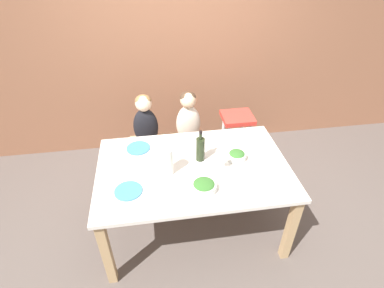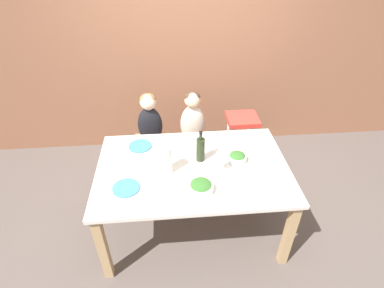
% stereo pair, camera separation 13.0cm
% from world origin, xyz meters
% --- Properties ---
extents(ground_plane, '(14.00, 14.00, 0.00)m').
position_xyz_m(ground_plane, '(0.00, 0.00, 0.00)').
color(ground_plane, '#564C47').
extents(wall_back, '(10.00, 0.06, 2.70)m').
position_xyz_m(wall_back, '(0.00, 1.49, 1.35)').
color(wall_back, '#8E5B42').
rests_on(wall_back, ground_plane).
extents(dining_table, '(1.62, 1.04, 0.76)m').
position_xyz_m(dining_table, '(0.00, 0.00, 0.67)').
color(dining_table, silver).
rests_on(dining_table, ground_plane).
extents(chair_far_left, '(0.39, 0.36, 0.48)m').
position_xyz_m(chair_far_left, '(-0.39, 0.78, 0.40)').
color(chair_far_left, silver).
rests_on(chair_far_left, ground_plane).
extents(chair_far_center, '(0.39, 0.36, 0.48)m').
position_xyz_m(chair_far_center, '(0.07, 0.78, 0.40)').
color(chair_far_center, silver).
rests_on(chair_far_center, ground_plane).
extents(chair_right_highchair, '(0.33, 0.31, 0.75)m').
position_xyz_m(chair_right_highchair, '(0.61, 0.78, 0.57)').
color(chair_right_highchair, silver).
rests_on(chair_right_highchair, ground_plane).
extents(person_child_left, '(0.26, 0.17, 0.58)m').
position_xyz_m(person_child_left, '(-0.39, 0.78, 0.79)').
color(person_child_left, black).
rests_on(person_child_left, chair_far_left).
extents(person_child_center, '(0.26, 0.17, 0.58)m').
position_xyz_m(person_child_center, '(0.07, 0.78, 0.79)').
color(person_child_center, beige).
rests_on(person_child_center, chair_far_center).
extents(wine_bottle, '(0.07, 0.07, 0.29)m').
position_xyz_m(wine_bottle, '(0.07, 0.09, 0.88)').
color(wine_bottle, '#232D19').
rests_on(wine_bottle, dining_table).
extents(paper_towel_roll, '(0.10, 0.10, 0.25)m').
position_xyz_m(paper_towel_roll, '(-0.22, -0.04, 0.88)').
color(paper_towel_roll, white).
rests_on(paper_towel_roll, dining_table).
extents(wine_glass_near, '(0.07, 0.07, 0.18)m').
position_xyz_m(wine_glass_near, '(0.23, -0.07, 0.89)').
color(wine_glass_near, white).
rests_on(wine_glass_near, dining_table).
extents(salad_bowl_large, '(0.19, 0.19, 0.08)m').
position_xyz_m(salad_bowl_large, '(0.04, -0.29, 0.80)').
color(salad_bowl_large, white).
rests_on(salad_bowl_large, dining_table).
extents(salad_bowl_small, '(0.16, 0.16, 0.08)m').
position_xyz_m(salad_bowl_small, '(0.39, 0.04, 0.80)').
color(salad_bowl_small, white).
rests_on(salad_bowl_small, dining_table).
extents(dinner_plate_front_left, '(0.21, 0.21, 0.01)m').
position_xyz_m(dinner_plate_front_left, '(-0.54, -0.22, 0.77)').
color(dinner_plate_front_left, teal).
rests_on(dinner_plate_front_left, dining_table).
extents(dinner_plate_back_left, '(0.21, 0.21, 0.01)m').
position_xyz_m(dinner_plate_back_left, '(-0.46, 0.33, 0.77)').
color(dinner_plate_back_left, teal).
rests_on(dinner_plate_back_left, dining_table).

